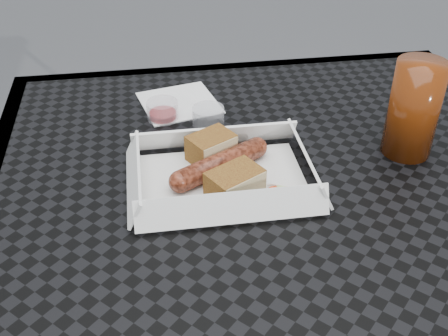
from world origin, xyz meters
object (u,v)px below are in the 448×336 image
patio_table (276,231)px  food_tray (223,181)px  drink_glass (414,109)px  bratwurst (220,164)px

patio_table → food_tray: 0.11m
patio_table → drink_glass: size_ratio=5.70×
patio_table → bratwurst: bratwurst is taller
patio_table → bratwurst: (-0.07, 0.04, 0.09)m
food_tray → drink_glass: 0.29m
drink_glass → patio_table: bearing=-163.2°
patio_table → food_tray: food_tray is taller
food_tray → drink_glass: (0.27, 0.03, 0.07)m
food_tray → bratwurst: size_ratio=1.52×
food_tray → bratwurst: bearing=96.2°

